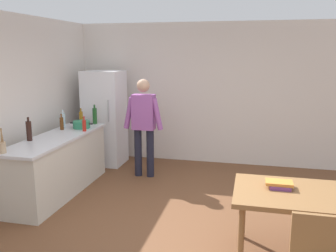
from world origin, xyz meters
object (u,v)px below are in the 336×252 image
Objects in this scene: bottle_sauce_red at (84,125)px; refrigerator at (105,118)px; person at (144,121)px; dining_table at (304,200)px; utensil_jar at (1,147)px; bottle_water_clear at (63,120)px; bottle_beer_brown at (62,123)px; book_stack at (280,185)px; bottle_wine_dark at (29,131)px; bottle_wine_green at (95,116)px; bottle_oil_amber at (81,118)px; cooking_pot at (82,124)px.

refrigerator is at bearing 97.33° from bottle_sauce_red.
person is (0.95, -0.55, 0.08)m from refrigerator.
person is at bearing 38.07° from bottle_sauce_red.
utensil_jar is (-3.58, 0.11, 0.31)m from dining_table.
bottle_beer_brown is at bearing -69.46° from bottle_water_clear.
bottle_beer_brown is 0.95× the size of book_stack.
bottle_wine_dark reaches higher than book_stack.
bottle_wine_green is 3.64m from book_stack.
person reaches higher than book_stack.
dining_table is 0.28m from book_stack.
utensil_jar is 1.07× the size of bottle_water_clear.
bottle_wine_green is (0.06, -0.58, 0.15)m from refrigerator.
bottle_oil_amber is at bearing 121.04° from bottle_sauce_red.
utensil_jar is 0.66m from bottle_wine_dark.
bottle_beer_brown is (-0.26, -1.15, 0.11)m from refrigerator.
refrigerator is at bearing 149.77° from person.
cooking_pot is at bearing 80.36° from utensil_jar.
bottle_sauce_red reaches higher than book_stack.
bottle_water_clear is at bearing 154.77° from dining_table.
cooking_pot is at bearing 151.57° from book_stack.
bottle_oil_amber reaches higher than cooking_pot.
bottle_sauce_red is at bearing -141.93° from person.
cooking_pot reaches higher than book_stack.
cooking_pot is at bearing -62.65° from bottle_oil_amber.
bottle_wine_green is 1.13× the size of bottle_water_clear.
refrigerator is 5.29× the size of bottle_wine_dark.
person is 1.35m from bottle_beer_brown.
bottle_water_clear is (-3.62, 1.71, 0.35)m from dining_table.
bottle_wine_green is at bearing 80.31° from utensil_jar.
utensil_jar is at bearing -90.84° from bottle_beer_brown.
dining_table is 3.90m from bottle_beer_brown.
utensil_jar is (-1.23, -2.03, 0.00)m from person.
refrigerator reaches higher than book_stack.
bottle_oil_amber reaches higher than book_stack.
bottle_sauce_red is at bearing -81.43° from bottle_wine_green.
utensil_jar is (-0.28, -1.63, 0.02)m from cooking_pot.
bottle_oil_amber is at bearing 149.41° from dining_table.
dining_table is 4.67× the size of bottle_water_clear.
dining_table is at bearing -42.41° from person.
bottle_wine_dark reaches higher than bottle_sauce_red.
bottle_sauce_red reaches higher than cooking_pot.
utensil_jar is at bearing -85.55° from bottle_wine_dark.
dining_table is 3.50× the size of cooking_pot.
bottle_sauce_red is 3.26m from book_stack.
bottle_beer_brown is (-0.41, 0.03, 0.01)m from bottle_sauce_red.
utensil_jar reaches higher than bottle_water_clear.
utensil_jar is 2.04m from bottle_wine_green.
bottle_water_clear is (-0.32, -0.99, 0.13)m from refrigerator.
bottle_beer_brown is (-1.21, -0.60, 0.03)m from person.
refrigerator is 5.62× the size of utensil_jar.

